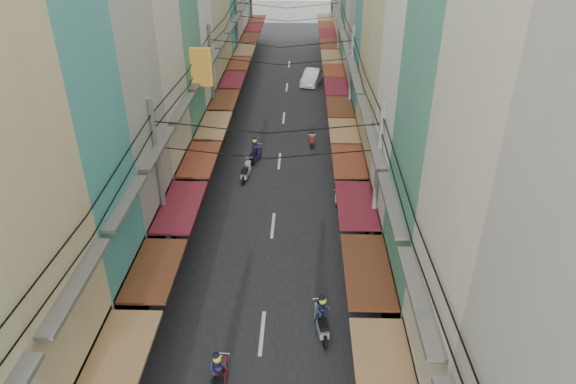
% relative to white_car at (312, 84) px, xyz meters
% --- Properties ---
extents(ground, '(160.00, 160.00, 0.00)m').
position_rel_white_car_xyz_m(ground, '(-2.38, -31.13, 0.00)').
color(ground, slate).
rests_on(ground, ground).
extents(road, '(10.00, 80.00, 0.02)m').
position_rel_white_car_xyz_m(road, '(-2.38, -11.13, 0.01)').
color(road, black).
rests_on(road, ground).
extents(sidewalk_left, '(3.00, 80.00, 0.06)m').
position_rel_white_car_xyz_m(sidewalk_left, '(-8.88, -11.13, 0.03)').
color(sidewalk_left, slate).
rests_on(sidewalk_left, ground).
extents(sidewalk_right, '(3.00, 80.00, 0.06)m').
position_rel_white_car_xyz_m(sidewalk_right, '(4.12, -11.13, 0.03)').
color(sidewalk_right, slate).
rests_on(sidewalk_right, ground).
extents(building_row_left, '(7.80, 67.67, 23.70)m').
position_rel_white_car_xyz_m(building_row_left, '(-10.30, -14.57, 9.78)').
color(building_row_left, silver).
rests_on(building_row_left, ground).
extents(building_row_right, '(7.80, 68.98, 22.59)m').
position_rel_white_car_xyz_m(building_row_right, '(5.54, -14.68, 9.41)').
color(building_row_right, teal).
rests_on(building_row_right, ground).
extents(utility_poles, '(10.20, 66.13, 8.20)m').
position_rel_white_car_xyz_m(utility_poles, '(-2.38, -16.12, 6.59)').
color(utility_poles, gray).
rests_on(utility_poles, ground).
extents(white_car, '(5.17, 2.95, 1.72)m').
position_rel_white_car_xyz_m(white_car, '(0.00, 0.00, 0.00)').
color(white_car, silver).
rests_on(white_car, ground).
extents(bicycle, '(1.61, 1.02, 1.03)m').
position_rel_white_car_xyz_m(bicycle, '(4.11, -30.24, 0.00)').
color(bicycle, black).
rests_on(bicycle, ground).
extents(moving_scooters, '(6.15, 23.61, 1.98)m').
position_rel_white_car_xyz_m(moving_scooters, '(-2.05, -26.68, 0.56)').
color(moving_scooters, black).
rests_on(moving_scooters, ground).
extents(parked_scooters, '(12.68, 15.45, 1.01)m').
position_rel_white_car_xyz_m(parked_scooters, '(2.47, -34.81, 0.46)').
color(parked_scooters, black).
rests_on(parked_scooters, ground).
extents(pedestrians, '(12.36, 19.80, 2.25)m').
position_rel_white_car_xyz_m(pedestrians, '(-6.81, -28.99, 1.05)').
color(pedestrians, '#2A202B').
rests_on(pedestrians, ground).
extents(market_umbrella, '(2.35, 2.35, 2.48)m').
position_rel_white_car_xyz_m(market_umbrella, '(4.82, -32.05, 2.18)').
color(market_umbrella, '#B2B2B7').
rests_on(market_umbrella, ground).
extents(traffic_sign, '(0.10, 0.65, 2.97)m').
position_rel_white_car_xyz_m(traffic_sign, '(2.86, -32.42, 2.17)').
color(traffic_sign, gray).
rests_on(traffic_sign, ground).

